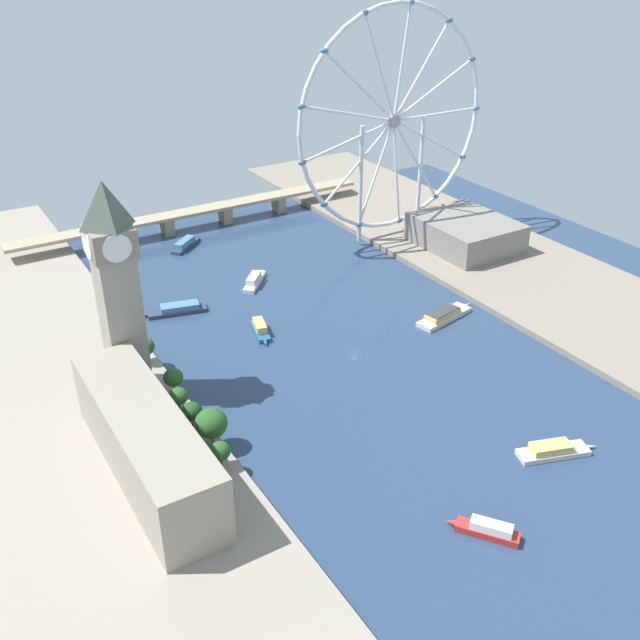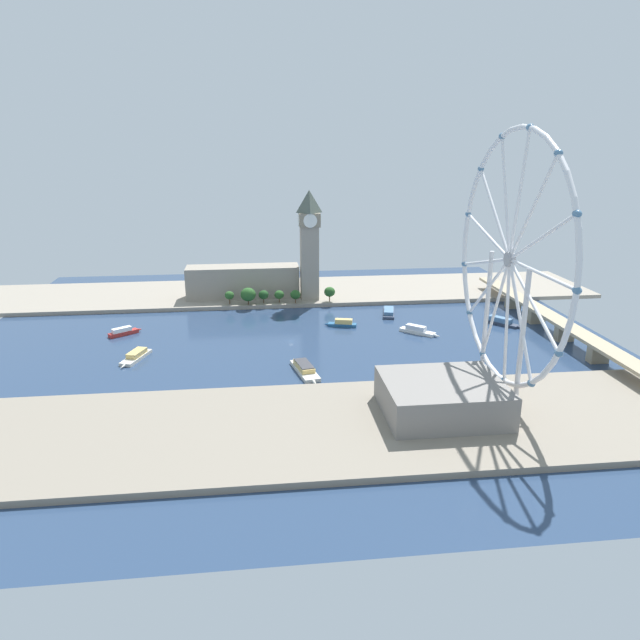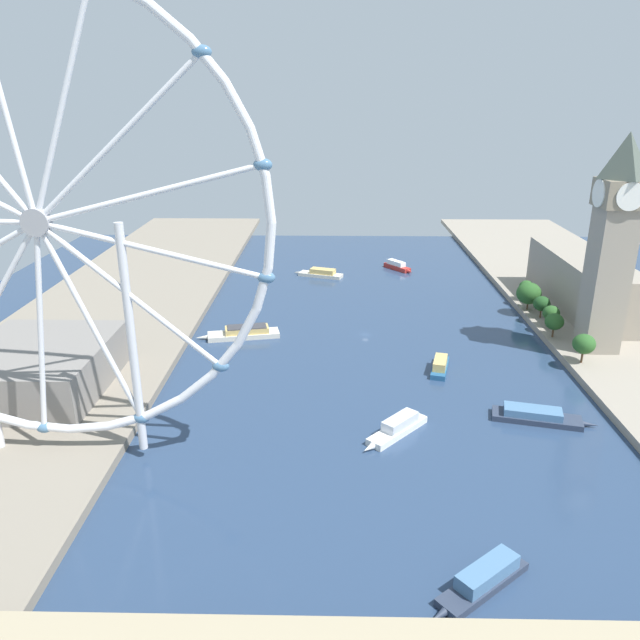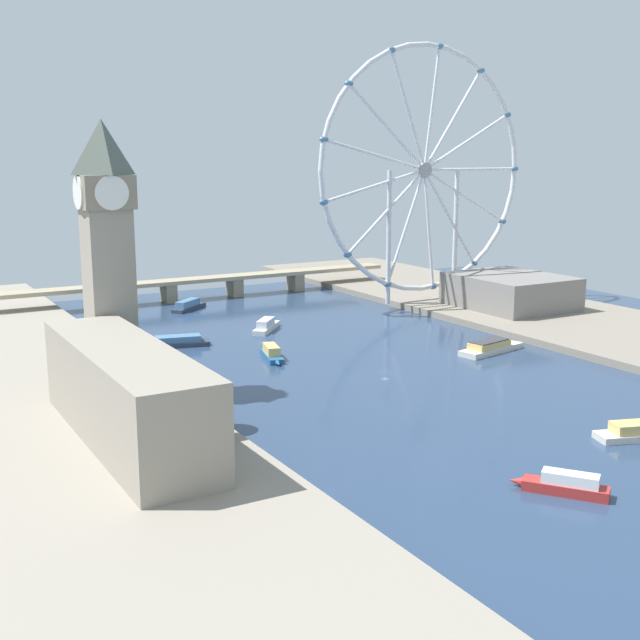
{
  "view_description": "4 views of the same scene",
  "coord_description": "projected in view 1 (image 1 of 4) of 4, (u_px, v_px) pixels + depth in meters",
  "views": [
    {
      "loc": [
        -153.42,
        -222.0,
        164.94
      ],
      "look_at": [
        -17.37,
        0.72,
        21.45
      ],
      "focal_mm": 40.5,
      "sensor_mm": 36.0,
      "label": 1
    },
    {
      "loc": [
        353.07,
        -21.72,
        124.37
      ],
      "look_at": [
        1.7,
        18.63,
        14.11
      ],
      "focal_mm": 32.52,
      "sensor_mm": 36.0,
      "label": 2
    },
    {
      "loc": [
        15.28,
        254.79,
        99.73
      ],
      "look_at": [
        20.01,
        15.13,
        12.28
      ],
      "focal_mm": 34.39,
      "sensor_mm": 36.0,
      "label": 3
    },
    {
      "loc": [
        -163.09,
        -235.85,
        77.59
      ],
      "look_at": [
        -21.3,
        10.35,
        19.59
      ],
      "focal_mm": 45.87,
      "sensor_mm": 36.0,
      "label": 4
    }
  ],
  "objects": [
    {
      "name": "ground_plane",
      "position": [
        355.0,
        354.0,
        315.56
      ],
      "size": [
        413.2,
        413.2,
        0.0
      ],
      "primitive_type": "plane",
      "color": "navy"
    },
    {
      "name": "riverbank_left",
      "position": [
        74.0,
        442.0,
        259.29
      ],
      "size": [
        90.0,
        520.0,
        3.0
      ],
      "primitive_type": "cube",
      "color": "gray",
      "rests_on": "ground_plane"
    },
    {
      "name": "riverbank_right",
      "position": [
        551.0,
        287.0,
        370.39
      ],
      "size": [
        90.0,
        520.0,
        3.0
      ],
      "primitive_type": "cube",
      "color": "gray",
      "rests_on": "ground_plane"
    },
    {
      "name": "clock_tower",
      "position": [
        117.0,
        287.0,
        266.19
      ],
      "size": [
        17.03,
        17.03,
        85.13
      ],
      "color": "gray",
      "rests_on": "riverbank_left"
    },
    {
      "name": "parliament_block",
      "position": [
        146.0,
        442.0,
        236.92
      ],
      "size": [
        22.0,
        89.27,
        25.12
      ],
      "primitive_type": "cube",
      "color": "gray",
      "rests_on": "riverbank_left"
    },
    {
      "name": "tree_row_embankment",
      "position": [
        189.0,
        402.0,
        265.82
      ],
      "size": [
        12.56,
        85.49,
        13.37
      ],
      "color": "#513823",
      "rests_on": "riverbank_left"
    },
    {
      "name": "ferris_wheel",
      "position": [
        394.0,
        122.0,
        398.88
      ],
      "size": [
        124.65,
        3.2,
        128.29
      ],
      "color": "silver",
      "rests_on": "riverbank_right"
    },
    {
      "name": "riverside_hall",
      "position": [
        465.0,
        233.0,
        410.25
      ],
      "size": [
        45.8,
        54.36,
        15.89
      ],
      "primitive_type": "cube",
      "color": "gray",
      "rests_on": "riverbank_right"
    },
    {
      "name": "river_bridge",
      "position": [
        196.0,
        214.0,
        442.61
      ],
      "size": [
        225.2,
        12.42,
        11.65
      ],
      "color": "tan",
      "rests_on": "ground_plane"
    },
    {
      "name": "tour_boat_0",
      "position": [
        254.0,
        280.0,
        375.86
      ],
      "size": [
        22.33,
        24.03,
        5.39
      ],
      "rotation": [
        0.0,
        0.0,
        0.83
      ],
      "color": "white",
      "rests_on": "ground_plane"
    },
    {
      "name": "tour_boat_1",
      "position": [
        553.0,
        450.0,
        254.55
      ],
      "size": [
        30.03,
        15.42,
        4.78
      ],
      "rotation": [
        0.0,
        0.0,
        5.95
      ],
      "color": "beige",
      "rests_on": "ground_plane"
    },
    {
      "name": "tour_boat_2",
      "position": [
        177.0,
        309.0,
        348.1
      ],
      "size": [
        33.22,
        14.55,
        4.38
      ],
      "rotation": [
        0.0,
        0.0,
        2.9
      ],
      "color": "#2D384C",
      "rests_on": "ground_plane"
    },
    {
      "name": "tour_boat_3",
      "position": [
        444.0,
        315.0,
        342.27
      ],
      "size": [
        36.87,
        14.94,
        5.04
      ],
      "rotation": [
        0.0,
        0.0,
        0.2
      ],
      "color": "beige",
      "rests_on": "ground_plane"
    },
    {
      "name": "tour_boat_4",
      "position": [
        260.0,
        329.0,
        330.3
      ],
      "size": [
        10.27,
        23.19,
        5.28
      ],
      "rotation": [
        0.0,
        0.0,
        4.46
      ],
      "color": "#235684",
      "rests_on": "ground_plane"
    },
    {
      "name": "tour_boat_5",
      "position": [
        186.0,
        244.0,
        418.05
      ],
      "size": [
        24.8,
        21.23,
        5.18
      ],
      "rotation": [
        0.0,
        0.0,
        0.68
      ],
      "color": "#2D384C",
      "rests_on": "ground_plane"
    },
    {
      "name": "tour_boat_6",
      "position": [
        487.0,
        530.0,
        220.8
      ],
      "size": [
        16.58,
        20.63,
        5.3
      ],
      "rotation": [
        0.0,
        0.0,
        2.21
      ],
      "color": "#B22D28",
      "rests_on": "ground_plane"
    }
  ]
}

